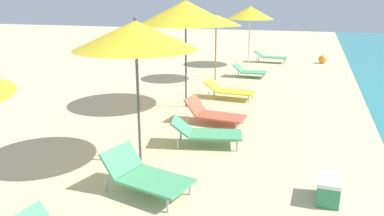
{
  "coord_description": "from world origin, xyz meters",
  "views": [
    {
      "loc": [
        3.13,
        2.3,
        2.92
      ],
      "look_at": [
        1.3,
        7.88,
        1.22
      ],
      "focal_mm": 35.34,
      "sensor_mm": 36.0,
      "label": 1
    }
  ],
  "objects_px": {
    "umbrella_third": "(136,35)",
    "umbrella_fifth": "(216,20)",
    "beach_ball": "(322,59)",
    "lounger_farthest_shoreside": "(270,56)",
    "umbrella_farthest": "(250,13)",
    "cooler_box": "(328,189)",
    "lounger_third_inland": "(145,175)",
    "umbrella_fourth": "(186,13)",
    "lounger_fifth_shoreside": "(249,71)",
    "lounger_fourth_shoreside": "(229,90)",
    "lounger_third_shoreside": "(205,132)",
    "lounger_fourth_inland": "(214,113)"
  },
  "relations": [
    {
      "from": "lounger_fourth_shoreside",
      "to": "cooler_box",
      "type": "distance_m",
      "value": 6.11
    },
    {
      "from": "lounger_fourth_shoreside",
      "to": "umbrella_fifth",
      "type": "height_order",
      "value": "umbrella_fifth"
    },
    {
      "from": "umbrella_fourth",
      "to": "lounger_fifth_shoreside",
      "type": "relative_size",
      "value": 2.34
    },
    {
      "from": "umbrella_third",
      "to": "lounger_farthest_shoreside",
      "type": "height_order",
      "value": "umbrella_third"
    },
    {
      "from": "umbrella_third",
      "to": "umbrella_fifth",
      "type": "bearing_deg",
      "value": 94.4
    },
    {
      "from": "lounger_fifth_shoreside",
      "to": "cooler_box",
      "type": "xyz_separation_m",
      "value": [
        2.75,
        -8.94,
        -0.06
      ]
    },
    {
      "from": "lounger_farthest_shoreside",
      "to": "cooler_box",
      "type": "height_order",
      "value": "lounger_farthest_shoreside"
    },
    {
      "from": "lounger_third_inland",
      "to": "lounger_fifth_shoreside",
      "type": "distance_m",
      "value": 9.57
    },
    {
      "from": "lounger_fourth_inland",
      "to": "umbrella_farthest",
      "type": "distance_m",
      "value": 8.89
    },
    {
      "from": "lounger_fourth_inland",
      "to": "lounger_farthest_shoreside",
      "type": "height_order",
      "value": "lounger_fourth_inland"
    },
    {
      "from": "umbrella_fifth",
      "to": "lounger_fourth_shoreside",
      "type": "bearing_deg",
      "value": -66.54
    },
    {
      "from": "umbrella_farthest",
      "to": "cooler_box",
      "type": "bearing_deg",
      "value": -74.37
    },
    {
      "from": "umbrella_fourth",
      "to": "lounger_fourth_shoreside",
      "type": "relative_size",
      "value": 1.93
    },
    {
      "from": "umbrella_fourth",
      "to": "cooler_box",
      "type": "bearing_deg",
      "value": -48.6
    },
    {
      "from": "lounger_fourth_shoreside",
      "to": "cooler_box",
      "type": "xyz_separation_m",
      "value": [
        2.75,
        -5.46,
        -0.09
      ]
    },
    {
      "from": "lounger_fourth_inland",
      "to": "lounger_farthest_shoreside",
      "type": "xyz_separation_m",
      "value": [
        0.17,
        9.74,
        0.04
      ]
    },
    {
      "from": "lounger_third_shoreside",
      "to": "umbrella_fourth",
      "type": "height_order",
      "value": "umbrella_fourth"
    },
    {
      "from": "lounger_third_inland",
      "to": "beach_ball",
      "type": "height_order",
      "value": "lounger_third_inland"
    },
    {
      "from": "beach_ball",
      "to": "lounger_fourth_shoreside",
      "type": "bearing_deg",
      "value": -109.13
    },
    {
      "from": "lounger_third_shoreside",
      "to": "beach_ball",
      "type": "relative_size",
      "value": 4.03
    },
    {
      "from": "umbrella_fifth",
      "to": "lounger_farthest_shoreside",
      "type": "relative_size",
      "value": 1.54
    },
    {
      "from": "lounger_fifth_shoreside",
      "to": "umbrella_third",
      "type": "bearing_deg",
      "value": -93.72
    },
    {
      "from": "umbrella_fourth",
      "to": "lounger_fifth_shoreside",
      "type": "bearing_deg",
      "value": 78.63
    },
    {
      "from": "umbrella_fifth",
      "to": "beach_ball",
      "type": "bearing_deg",
      "value": 54.22
    },
    {
      "from": "umbrella_fourth",
      "to": "umbrella_farthest",
      "type": "xyz_separation_m",
      "value": [
        0.45,
        7.44,
        -0.24
      ]
    },
    {
      "from": "lounger_third_shoreside",
      "to": "lounger_fifth_shoreside",
      "type": "xyz_separation_m",
      "value": [
        -0.38,
        7.38,
        -0.04
      ]
    },
    {
      "from": "umbrella_farthest",
      "to": "beach_ball",
      "type": "relative_size",
      "value": 7.01
    },
    {
      "from": "lounger_fourth_inland",
      "to": "beach_ball",
      "type": "xyz_separation_m",
      "value": [
        2.56,
        10.3,
        -0.07
      ]
    },
    {
      "from": "lounger_fifth_shoreside",
      "to": "cooler_box",
      "type": "height_order",
      "value": "lounger_fifth_shoreside"
    },
    {
      "from": "umbrella_third",
      "to": "lounger_fourth_shoreside",
      "type": "height_order",
      "value": "umbrella_third"
    },
    {
      "from": "lounger_third_inland",
      "to": "lounger_fourth_inland",
      "type": "relative_size",
      "value": 1.0
    },
    {
      "from": "lounger_third_shoreside",
      "to": "umbrella_third",
      "type": "bearing_deg",
      "value": -140.17
    },
    {
      "from": "cooler_box",
      "to": "lounger_fifth_shoreside",
      "type": "bearing_deg",
      "value": 107.1
    },
    {
      "from": "lounger_fifth_shoreside",
      "to": "umbrella_farthest",
      "type": "relative_size",
      "value": 0.47
    },
    {
      "from": "umbrella_third",
      "to": "cooler_box",
      "type": "height_order",
      "value": "umbrella_third"
    },
    {
      "from": "umbrella_fourth",
      "to": "umbrella_farthest",
      "type": "height_order",
      "value": "umbrella_fourth"
    },
    {
      "from": "lounger_third_shoreside",
      "to": "umbrella_fifth",
      "type": "xyz_separation_m",
      "value": [
        -1.49,
        6.44,
        1.9
      ]
    },
    {
      "from": "lounger_fourth_inland",
      "to": "lounger_third_inland",
      "type": "bearing_deg",
      "value": -85.95
    },
    {
      "from": "beach_ball",
      "to": "umbrella_fifth",
      "type": "bearing_deg",
      "value": -125.78
    },
    {
      "from": "cooler_box",
      "to": "umbrella_third",
      "type": "bearing_deg",
      "value": 173.69
    },
    {
      "from": "lounger_fifth_shoreside",
      "to": "cooler_box",
      "type": "relative_size",
      "value": 2.2
    },
    {
      "from": "lounger_third_shoreside",
      "to": "cooler_box",
      "type": "bearing_deg",
      "value": -46.76
    },
    {
      "from": "umbrella_third",
      "to": "cooler_box",
      "type": "distance_m",
      "value": 3.93
    },
    {
      "from": "lounger_third_shoreside",
      "to": "lounger_farthest_shoreside",
      "type": "relative_size",
      "value": 0.97
    },
    {
      "from": "lounger_third_inland",
      "to": "cooler_box",
      "type": "relative_size",
      "value": 2.58
    },
    {
      "from": "beach_ball",
      "to": "cooler_box",
      "type": "bearing_deg",
      "value": -89.89
    },
    {
      "from": "umbrella_third",
      "to": "lounger_third_inland",
      "type": "relative_size",
      "value": 1.78
    },
    {
      "from": "beach_ball",
      "to": "lounger_farthest_shoreside",
      "type": "bearing_deg",
      "value": -166.97
    },
    {
      "from": "lounger_third_shoreside",
      "to": "umbrella_fourth",
      "type": "distance_m",
      "value": 3.73
    },
    {
      "from": "umbrella_third",
      "to": "umbrella_fourth",
      "type": "distance_m",
      "value": 3.87
    }
  ]
}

